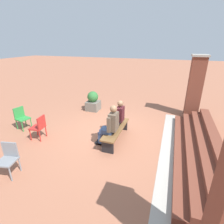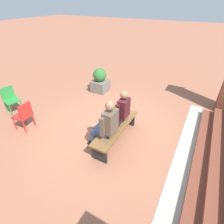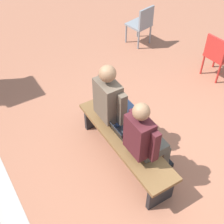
{
  "view_description": "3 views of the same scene",
  "coord_description": "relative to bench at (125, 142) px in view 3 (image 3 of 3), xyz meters",
  "views": [
    {
      "loc": [
        5.26,
        1.94,
        3.14
      ],
      "look_at": [
        0.03,
        0.11,
        0.89
      ],
      "focal_mm": 28.0,
      "sensor_mm": 36.0,
      "label": 1
    },
    {
      "loc": [
        3.43,
        1.94,
        3.19
      ],
      "look_at": [
        0.25,
        0.2,
        0.81
      ],
      "focal_mm": 28.0,
      "sensor_mm": 36.0,
      "label": 2
    },
    {
      "loc": [
        -1.97,
        1.94,
        3.52
      ],
      "look_at": [
        0.48,
        0.44,
        0.82
      ],
      "focal_mm": 50.0,
      "sensor_mm": 36.0,
      "label": 3
    }
  ],
  "objects": [
    {
      "name": "ground_plane",
      "position": [
        -0.31,
        -0.35,
        -0.35
      ],
      "size": [
        60.0,
        60.0,
        0.0
      ],
      "primitive_type": "plane",
      "color": "#9E6047"
    },
    {
      "name": "person_adult",
      "position": [
        0.37,
        -0.07,
        0.38
      ],
      "size": [
        0.57,
        0.72,
        1.38
      ],
      "color": "#384C75",
      "rests_on": "ground"
    },
    {
      "name": "concrete_strip",
      "position": [
        0.0,
        1.7,
        -0.35
      ],
      "size": [
        5.79,
        0.4,
        0.01
      ],
      "primitive_type": "cube",
      "color": "#A8A399",
      "rests_on": "ground"
    },
    {
      "name": "person_student",
      "position": [
        -0.34,
        -0.07,
        0.35
      ],
      "size": [
        0.52,
        0.66,
        1.31
      ],
      "color": "#4C473D",
      "rests_on": "ground"
    },
    {
      "name": "plastic_chair_by_pillar",
      "position": [
        0.78,
        -2.48,
        0.13
      ],
      "size": [
        0.46,
        0.46,
        0.84
      ],
      "color": "red",
      "rests_on": "ground"
    },
    {
      "name": "plastic_chair_far_right",
      "position": [
        2.43,
        -2.0,
        0.13
      ],
      "size": [
        0.5,
        0.5,
        0.84
      ],
      "color": "gray",
      "rests_on": "ground"
    },
    {
      "name": "laptop",
      "position": [
        0.05,
        0.01,
        0.15
      ],
      "size": [
        0.32,
        0.29,
        0.21
      ],
      "color": "black",
      "rests_on": "bench"
    },
    {
      "name": "bench",
      "position": [
        0.0,
        0.0,
        0.0
      ],
      "size": [
        1.8,
        0.44,
        0.45
      ],
      "color": "brown",
      "rests_on": "ground"
    }
  ]
}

